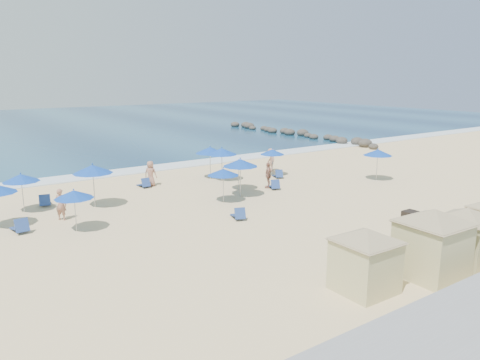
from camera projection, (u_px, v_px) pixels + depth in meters
name	position (u px, v px, depth m)	size (l,w,h in m)	color
ground	(268.00, 215.00, 25.44)	(160.00, 160.00, 0.00)	beige
ocean	(37.00, 126.00, 69.31)	(160.00, 80.00, 0.06)	navy
surf_line	(149.00, 169.00, 37.80)	(160.00, 2.50, 0.08)	white
rock_jetty	(294.00, 133.00, 58.72)	(2.56, 26.66, 0.96)	#2F2A27
trash_bin	(411.00, 218.00, 23.71)	(0.71, 0.71, 0.71)	black
cabana_0	(366.00, 252.00, 16.18)	(4.05, 4.05, 2.54)	#C7BF88
cabana_1	(433.00, 234.00, 17.31)	(4.64, 4.64, 2.91)	#C7BF88
cabana_2	(466.00, 229.00, 18.59)	(4.07, 4.07, 2.56)	#C7BF88
umbrella_1	(21.00, 178.00, 25.56)	(1.97, 1.97, 2.25)	#A5A8AD
umbrella_2	(74.00, 194.00, 22.38)	(1.88, 1.88, 2.14)	#A5A8AD
umbrella_3	(93.00, 169.00, 26.48)	(2.26, 2.26, 2.58)	#A5A8AD
umbrella_4	(223.00, 172.00, 27.58)	(1.88, 1.88, 2.13)	#A5A8AD
umbrella_5	(240.00, 163.00, 28.84)	(2.18, 2.18, 2.48)	#A5A8AD
umbrella_6	(210.00, 150.00, 33.93)	(2.15, 2.15, 2.44)	#A5A8AD
umbrella_7	(239.00, 163.00, 30.61)	(1.82, 1.82, 2.07)	#A5A8AD
umbrella_8	(222.00, 151.00, 33.24)	(2.17, 2.17, 2.47)	#A5A8AD
umbrella_9	(272.00, 152.00, 35.07)	(1.84, 1.84, 2.09)	#A5A8AD
umbrella_10	(378.00, 152.00, 33.43)	(2.07, 2.07, 2.35)	#A5A8AD
beach_chair_0	(20.00, 227.00, 22.60)	(0.71, 1.44, 0.77)	navy
beach_chair_1	(45.00, 201.00, 27.17)	(0.88, 1.47, 0.76)	navy
beach_chair_2	(144.00, 184.00, 31.70)	(0.62, 1.30, 0.70)	navy
beach_chair_3	(238.00, 215.00, 24.68)	(0.98, 1.39, 0.70)	navy
beach_chair_4	(274.00, 185.00, 31.22)	(1.03, 1.41, 0.71)	navy
beach_chair_5	(278.00, 175.00, 34.64)	(0.99, 1.33, 0.67)	navy
beachgoer_0	(61.00, 204.00, 24.40)	(0.62, 0.40, 1.69)	#A36D5A
beachgoer_1	(268.00, 175.00, 31.40)	(1.03, 0.43, 1.76)	#A36D5A
beachgoer_2	(271.00, 160.00, 36.86)	(1.18, 0.68, 1.82)	#A36D5A
beachgoer_3	(151.00, 174.00, 31.93)	(0.85, 0.55, 1.74)	#A36D5A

